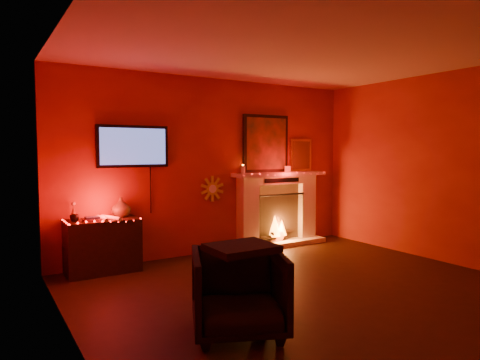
% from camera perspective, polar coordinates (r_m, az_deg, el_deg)
% --- Properties ---
extents(room, '(5.00, 5.00, 5.00)m').
position_cam_1_polar(room, '(4.62, 11.42, 0.84)').
color(room, black).
rests_on(room, ground).
extents(floor, '(5.00, 5.00, 0.00)m').
position_cam_1_polar(floor, '(4.88, 11.20, -15.20)').
color(floor, black).
rests_on(floor, ground).
extents(fireplace, '(1.72, 0.40, 2.18)m').
position_cam_1_polar(fireplace, '(7.23, 5.02, -2.95)').
color(fireplace, beige).
rests_on(fireplace, floor).
extents(tv, '(1.00, 0.07, 1.24)m').
position_cam_1_polar(tv, '(6.11, -14.06, 4.34)').
color(tv, black).
rests_on(tv, room).
extents(sunburst_clock, '(0.40, 0.03, 0.40)m').
position_cam_1_polar(sunburst_clock, '(6.64, -3.71, -1.17)').
color(sunburst_clock, gold).
rests_on(sunburst_clock, room).
extents(console_table, '(0.92, 0.52, 0.96)m').
position_cam_1_polar(console_table, '(5.92, -17.75, -8.01)').
color(console_table, black).
rests_on(console_table, floor).
extents(armchair, '(1.04, 1.05, 0.73)m').
position_cam_1_polar(armchair, '(3.84, -0.19, -14.69)').
color(armchair, black).
rests_on(armchair, floor).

